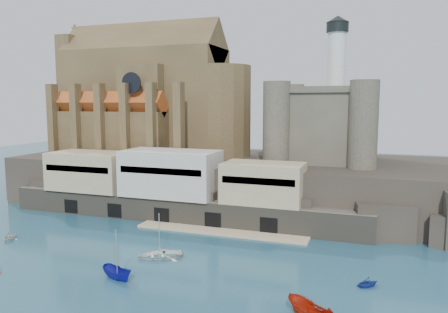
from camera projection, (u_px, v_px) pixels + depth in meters
ground at (161, 269)px, 58.12m from camera, size 300.00×300.00×0.00m
promontory at (245, 182)px, 94.38m from camera, size 100.00×36.00×10.00m
quay at (169, 187)px, 82.32m from camera, size 70.00×12.00×13.05m
church at (151, 102)px, 102.50m from camera, size 47.00×25.93×30.51m
castle_keep at (324, 121)px, 88.92m from camera, size 21.20×21.20×29.30m
boat_2 at (117, 279)px, 54.83m from camera, size 2.49×2.46×5.05m
boat_4 at (10, 240)px, 70.28m from camera, size 3.13×2.35×3.24m
boat_6 at (160, 257)px, 62.50m from camera, size 3.58×4.60×6.44m
boat_7 at (367, 286)px, 52.51m from camera, size 2.87×2.96×2.97m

